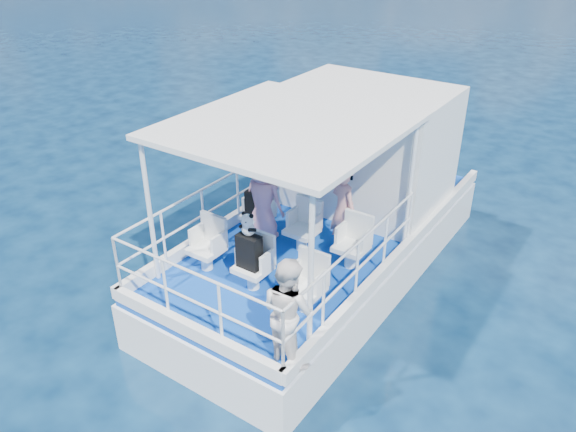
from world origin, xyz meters
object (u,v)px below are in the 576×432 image
(backpack_center, at_px, (249,252))
(panda, at_px, (248,224))
(passenger_stbd_aft, at_px, (288,311))
(passenger_port_fwd, at_px, (263,200))

(backpack_center, relative_size, panda, 1.52)
(passenger_stbd_aft, bearing_deg, backpack_center, -21.53)
(backpack_center, height_order, panda, panda)
(panda, bearing_deg, passenger_stbd_aft, -35.01)
(passenger_port_fwd, height_order, passenger_stbd_aft, same)
(passenger_stbd_aft, height_order, backpack_center, passenger_stbd_aft)
(passenger_stbd_aft, height_order, panda, passenger_stbd_aft)
(passenger_port_fwd, xyz_separation_m, backpack_center, (0.69, -1.28, -0.08))
(passenger_stbd_aft, bearing_deg, panda, -21.79)
(backpack_center, bearing_deg, panda, 130.78)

